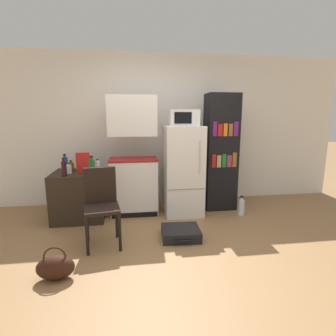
# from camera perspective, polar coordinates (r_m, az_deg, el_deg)

# --- Properties ---
(ground_plane) EXTENTS (24.00, 24.00, 0.00)m
(ground_plane) POSITION_cam_1_polar(r_m,az_deg,el_deg) (3.20, 1.90, -17.81)
(ground_plane) COLOR olive
(wall_back) EXTENTS (6.40, 0.10, 2.62)m
(wall_back) POSITION_cam_1_polar(r_m,az_deg,el_deg) (4.81, 0.20, 8.31)
(wall_back) COLOR white
(wall_back) RESTS_ON ground_plane
(side_table) EXTENTS (0.75, 0.69, 0.72)m
(side_table) POSITION_cam_1_polar(r_m,az_deg,el_deg) (4.26, -18.69, -5.65)
(side_table) COLOR #2D2319
(side_table) RESTS_ON ground_plane
(kitchen_hutch) EXTENTS (0.76, 0.47, 1.86)m
(kitchen_hutch) POSITION_cam_1_polar(r_m,az_deg,el_deg) (4.18, -7.56, 1.47)
(kitchen_hutch) COLOR white
(kitchen_hutch) RESTS_ON ground_plane
(refrigerator) EXTENTS (0.59, 0.67, 1.41)m
(refrigerator) POSITION_cam_1_polar(r_m,az_deg,el_deg) (4.20, 3.21, -0.48)
(refrigerator) COLOR white
(refrigerator) RESTS_ON ground_plane
(microwave) EXTENTS (0.45, 0.38, 0.25)m
(microwave) POSITION_cam_1_polar(r_m,az_deg,el_deg) (4.12, 3.33, 10.86)
(microwave) COLOR silver
(microwave) RESTS_ON refrigerator
(bookshelf) EXTENTS (0.51, 0.39, 1.91)m
(bookshelf) POSITION_cam_1_polar(r_m,az_deg,el_deg) (4.46, 11.34, 3.31)
(bookshelf) COLOR black
(bookshelf) RESTS_ON ground_plane
(bottle_amber_beer) EXTENTS (0.09, 0.09, 0.16)m
(bottle_amber_beer) POSITION_cam_1_polar(r_m,az_deg,el_deg) (4.33, -20.34, 0.35)
(bottle_amber_beer) COLOR brown
(bottle_amber_beer) RESTS_ON side_table
(bottle_wine_dark) EXTENTS (0.07, 0.07, 0.27)m
(bottle_wine_dark) POSITION_cam_1_polar(r_m,az_deg,el_deg) (3.93, -21.69, -0.08)
(bottle_wine_dark) COLOR black
(bottle_wine_dark) RESTS_ON side_table
(bottle_milk_white) EXTENTS (0.07, 0.07, 0.18)m
(bottle_milk_white) POSITION_cam_1_polar(r_m,az_deg,el_deg) (4.18, -15.02, 0.44)
(bottle_milk_white) COLOR white
(bottle_milk_white) RESTS_ON side_table
(bottle_green_tall) EXTENTS (0.08, 0.08, 0.29)m
(bottle_green_tall) POSITION_cam_1_polar(r_m,az_deg,el_deg) (3.86, -16.23, 0.16)
(bottle_green_tall) COLOR #1E6028
(bottle_green_tall) RESTS_ON side_table
(bottle_clear_short) EXTENTS (0.09, 0.09, 0.16)m
(bottle_clear_short) POSITION_cam_1_polar(r_m,az_deg,el_deg) (4.12, -20.83, -0.20)
(bottle_clear_short) COLOR silver
(bottle_clear_short) RESTS_ON side_table
(bottle_blue_soda) EXTENTS (0.09, 0.09, 0.24)m
(bottle_blue_soda) POSITION_cam_1_polar(r_m,az_deg,el_deg) (4.49, -21.50, 1.08)
(bottle_blue_soda) COLOR #1E47A3
(bottle_blue_soda) RESTS_ON side_table
(bowl) EXTENTS (0.16, 0.16, 0.04)m
(bowl) POSITION_cam_1_polar(r_m,az_deg,el_deg) (4.36, -16.43, 0.07)
(bowl) COLOR silver
(bowl) RESTS_ON side_table
(cereal_box) EXTENTS (0.19, 0.07, 0.30)m
(cereal_box) POSITION_cam_1_polar(r_m,az_deg,el_deg) (4.11, -18.00, 1.14)
(cereal_box) COLOR red
(cereal_box) RESTS_ON side_table
(chair) EXTENTS (0.45, 0.46, 0.94)m
(chair) POSITION_cam_1_polar(r_m,az_deg,el_deg) (3.30, -14.33, -6.67)
(chair) COLOR black
(chair) RESTS_ON ground_plane
(suitcase_large_flat) EXTENTS (0.51, 0.47, 0.13)m
(suitcase_large_flat) POSITION_cam_1_polar(r_m,az_deg,el_deg) (3.50, 2.78, -13.93)
(suitcase_large_flat) COLOR black
(suitcase_large_flat) RESTS_ON ground_plane
(handbag) EXTENTS (0.36, 0.20, 0.33)m
(handbag) POSITION_cam_1_polar(r_m,az_deg,el_deg) (2.91, -23.29, -19.21)
(handbag) COLOR #33190F
(handbag) RESTS_ON ground_plane
(water_bottle_front) EXTENTS (0.09, 0.09, 0.32)m
(water_bottle_front) POSITION_cam_1_polar(r_m,az_deg,el_deg) (4.36, 15.68, -8.21)
(water_bottle_front) COLOR silver
(water_bottle_front) RESTS_ON ground_plane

